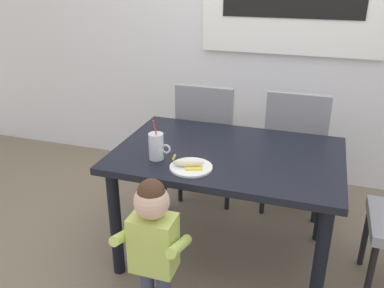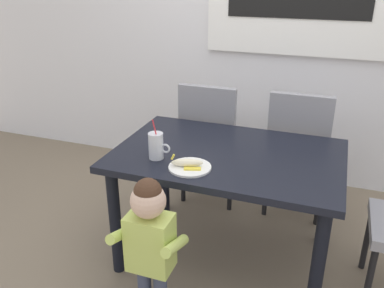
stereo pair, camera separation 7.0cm
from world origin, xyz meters
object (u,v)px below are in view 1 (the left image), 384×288
(dining_chair_left, at_px, (208,136))
(toddler_standing, at_px, (153,237))
(milk_cup, at_px, (157,148))
(snack_plate, at_px, (191,167))
(dining_table, at_px, (227,168))
(peeled_banana, at_px, (189,163))
(dining_chair_right, at_px, (295,145))

(dining_chair_left, height_order, toddler_standing, dining_chair_left)
(milk_cup, height_order, snack_plate, milk_cup)
(toddler_standing, relative_size, milk_cup, 3.40)
(dining_table, height_order, snack_plate, snack_plate)
(toddler_standing, bearing_deg, milk_cup, 109.40)
(toddler_standing, xyz_separation_m, peeled_banana, (0.06, 0.36, 0.24))
(dining_chair_right, relative_size, peeled_banana, 5.48)
(peeled_banana, bearing_deg, snack_plate, 14.78)
(milk_cup, bearing_deg, snack_plate, -14.28)
(dining_chair_right, height_order, peeled_banana, dining_chair_right)
(dining_chair_right, bearing_deg, snack_plate, 62.86)
(dining_table, height_order, toddler_standing, toddler_standing)
(milk_cup, bearing_deg, dining_chair_right, 51.49)
(dining_table, bearing_deg, toddler_standing, -108.35)
(dining_chair_right, bearing_deg, dining_table, 62.92)
(dining_table, bearing_deg, milk_cup, -149.38)
(dining_chair_left, xyz_separation_m, milk_cup, (-0.06, -0.86, 0.26))
(toddler_standing, height_order, milk_cup, milk_cup)
(snack_plate, xyz_separation_m, peeled_banana, (-0.01, -0.00, 0.03))
(dining_table, height_order, milk_cup, milk_cup)
(dining_chair_right, height_order, snack_plate, dining_chair_right)
(dining_table, xyz_separation_m, milk_cup, (-0.36, -0.21, 0.17))
(dining_chair_right, bearing_deg, peeled_banana, 62.33)
(dining_chair_right, relative_size, snack_plate, 4.17)
(dining_chair_left, distance_m, snack_plate, 0.95)
(dining_table, height_order, peeled_banana, peeled_banana)
(dining_table, height_order, dining_chair_right, dining_chair_right)
(dining_chair_right, distance_m, peeled_banana, 1.09)
(dining_chair_left, bearing_deg, milk_cup, 86.29)
(toddler_standing, distance_m, milk_cup, 0.52)
(dining_table, distance_m, snack_plate, 0.32)
(toddler_standing, bearing_deg, dining_chair_left, 94.17)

